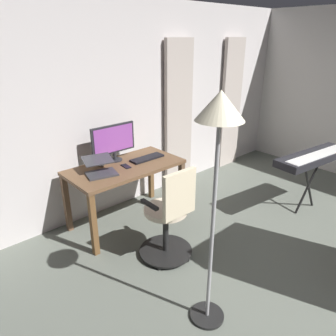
{
  "coord_description": "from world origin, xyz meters",
  "views": [
    {
      "loc": [
        2.62,
        0.13,
        2.15
      ],
      "look_at": [
        0.57,
        -2.14,
        0.87
      ],
      "focal_mm": 33.84,
      "sensor_mm": 36.0,
      "label": 1
    }
  ],
  "objects_px": {
    "floor_lamp": "(218,137)",
    "computer_monitor": "(113,140)",
    "desk": "(125,174)",
    "cell_phone_face_up": "(126,166)",
    "laptop": "(100,169)",
    "computer_mouse": "(101,164)",
    "computer_keyboard": "(147,158)",
    "piano_keyboard": "(314,158)",
    "office_chair": "(170,218)"
  },
  "relations": [
    {
      "from": "piano_keyboard",
      "to": "computer_mouse",
      "type": "bearing_deg",
      "value": -28.13
    },
    {
      "from": "desk",
      "to": "laptop",
      "type": "bearing_deg",
      "value": 0.61
    },
    {
      "from": "office_chair",
      "to": "piano_keyboard",
      "type": "distance_m",
      "value": 2.08
    },
    {
      "from": "desk",
      "to": "piano_keyboard",
      "type": "bearing_deg",
      "value": 144.95
    },
    {
      "from": "laptop",
      "to": "office_chair",
      "type": "bearing_deg",
      "value": 120.26
    },
    {
      "from": "laptop",
      "to": "piano_keyboard",
      "type": "relative_size",
      "value": 0.35
    },
    {
      "from": "office_chair",
      "to": "computer_keyboard",
      "type": "distance_m",
      "value": 0.99
    },
    {
      "from": "piano_keyboard",
      "to": "floor_lamp",
      "type": "distance_m",
      "value": 2.45
    },
    {
      "from": "desk",
      "to": "office_chair",
      "type": "bearing_deg",
      "value": 84.61
    },
    {
      "from": "computer_keyboard",
      "to": "floor_lamp",
      "type": "distance_m",
      "value": 1.95
    },
    {
      "from": "cell_phone_face_up",
      "to": "floor_lamp",
      "type": "distance_m",
      "value": 1.83
    },
    {
      "from": "desk",
      "to": "cell_phone_face_up",
      "type": "relative_size",
      "value": 9.28
    },
    {
      "from": "office_chair",
      "to": "cell_phone_face_up",
      "type": "distance_m",
      "value": 0.88
    },
    {
      "from": "computer_keyboard",
      "to": "laptop",
      "type": "bearing_deg",
      "value": -0.15
    },
    {
      "from": "computer_monitor",
      "to": "floor_lamp",
      "type": "xyz_separation_m",
      "value": [
        0.38,
        1.87,
        0.54
      ]
    },
    {
      "from": "office_chair",
      "to": "computer_keyboard",
      "type": "bearing_deg",
      "value": 66.23
    },
    {
      "from": "desk",
      "to": "cell_phone_face_up",
      "type": "height_order",
      "value": "cell_phone_face_up"
    },
    {
      "from": "desk",
      "to": "computer_monitor",
      "type": "bearing_deg",
      "value": -92.36
    },
    {
      "from": "laptop",
      "to": "cell_phone_face_up",
      "type": "bearing_deg",
      "value": -171.22
    },
    {
      "from": "office_chair",
      "to": "computer_keyboard",
      "type": "height_order",
      "value": "office_chair"
    },
    {
      "from": "cell_phone_face_up",
      "to": "floor_lamp",
      "type": "relative_size",
      "value": 0.08
    },
    {
      "from": "computer_keyboard",
      "to": "floor_lamp",
      "type": "height_order",
      "value": "floor_lamp"
    },
    {
      "from": "office_chair",
      "to": "cell_phone_face_up",
      "type": "relative_size",
      "value": 7.07
    },
    {
      "from": "office_chair",
      "to": "floor_lamp",
      "type": "xyz_separation_m",
      "value": [
        0.29,
        0.78,
        1.07
      ]
    },
    {
      "from": "laptop",
      "to": "floor_lamp",
      "type": "height_order",
      "value": "floor_lamp"
    },
    {
      "from": "laptop",
      "to": "piano_keyboard",
      "type": "height_order",
      "value": "laptop"
    },
    {
      "from": "laptop",
      "to": "computer_mouse",
      "type": "relative_size",
      "value": 4.19
    },
    {
      "from": "piano_keyboard",
      "to": "desk",
      "type": "bearing_deg",
      "value": -27.56
    },
    {
      "from": "computer_keyboard",
      "to": "laptop",
      "type": "relative_size",
      "value": 1.04
    },
    {
      "from": "office_chair",
      "to": "piano_keyboard",
      "type": "height_order",
      "value": "office_chair"
    },
    {
      "from": "computer_monitor",
      "to": "computer_keyboard",
      "type": "height_order",
      "value": "computer_monitor"
    },
    {
      "from": "office_chair",
      "to": "laptop",
      "type": "relative_size",
      "value": 2.43
    },
    {
      "from": "office_chair",
      "to": "piano_keyboard",
      "type": "xyz_separation_m",
      "value": [
        -2.0,
        0.48,
        0.26
      ]
    },
    {
      "from": "office_chair",
      "to": "computer_mouse",
      "type": "relative_size",
      "value": 10.18
    },
    {
      "from": "piano_keyboard",
      "to": "office_chair",
      "type": "bearing_deg",
      "value": -6.07
    },
    {
      "from": "office_chair",
      "to": "computer_mouse",
      "type": "bearing_deg",
      "value": 98.57
    },
    {
      "from": "cell_phone_face_up",
      "to": "computer_mouse",
      "type": "bearing_deg",
      "value": -41.07
    },
    {
      "from": "computer_monitor",
      "to": "laptop",
      "type": "height_order",
      "value": "computer_monitor"
    },
    {
      "from": "desk",
      "to": "computer_mouse",
      "type": "distance_m",
      "value": 0.3
    },
    {
      "from": "office_chair",
      "to": "computer_monitor",
      "type": "bearing_deg",
      "value": 86.86
    },
    {
      "from": "computer_keyboard",
      "to": "floor_lamp",
      "type": "bearing_deg",
      "value": 66.92
    },
    {
      "from": "desk",
      "to": "laptop",
      "type": "xyz_separation_m",
      "value": [
        0.33,
        0.0,
        0.16
      ]
    },
    {
      "from": "office_chair",
      "to": "floor_lamp",
      "type": "height_order",
      "value": "floor_lamp"
    },
    {
      "from": "floor_lamp",
      "to": "computer_monitor",
      "type": "bearing_deg",
      "value": -101.52
    },
    {
      "from": "laptop",
      "to": "cell_phone_face_up",
      "type": "height_order",
      "value": "laptop"
    },
    {
      "from": "computer_keyboard",
      "to": "cell_phone_face_up",
      "type": "bearing_deg",
      "value": 4.95
    },
    {
      "from": "desk",
      "to": "laptop",
      "type": "distance_m",
      "value": 0.36
    },
    {
      "from": "office_chair",
      "to": "floor_lamp",
      "type": "distance_m",
      "value": 1.36
    },
    {
      "from": "desk",
      "to": "piano_keyboard",
      "type": "xyz_separation_m",
      "value": [
        -1.92,
        1.35,
        0.09
      ]
    },
    {
      "from": "desk",
      "to": "computer_monitor",
      "type": "height_order",
      "value": "computer_monitor"
    }
  ]
}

